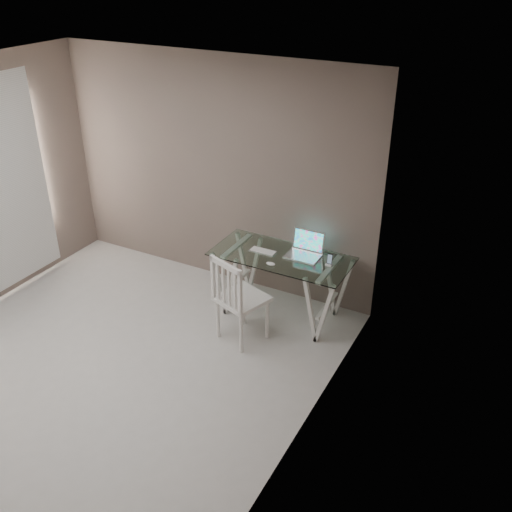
% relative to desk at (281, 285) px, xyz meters
% --- Properties ---
extents(room, '(4.50, 4.52, 2.71)m').
position_rel_desk_xyz_m(room, '(-1.15, -1.79, 1.33)').
color(room, '#B2AFAB').
rests_on(room, ground).
extents(desk, '(1.50, 0.70, 0.75)m').
position_rel_desk_xyz_m(desk, '(0.00, 0.00, 0.00)').
color(desk, silver).
rests_on(desk, ground).
extents(chair, '(0.57, 0.57, 0.99)m').
position_rel_desk_xyz_m(chair, '(-0.19, -0.65, 0.16)').
color(chair, white).
rests_on(chair, ground).
extents(laptop, '(0.36, 0.30, 0.25)m').
position_rel_desk_xyz_m(laptop, '(0.21, 0.15, 0.42)').
color(laptop, silver).
rests_on(laptop, desk).
extents(keyboard, '(0.30, 0.13, 0.01)m').
position_rel_desk_xyz_m(keyboard, '(-0.22, -0.01, 0.37)').
color(keyboard, silver).
rests_on(keyboard, desk).
extents(mouse, '(0.10, 0.06, 0.03)m').
position_rel_desk_xyz_m(mouse, '(-0.01, -0.24, 0.38)').
color(mouse, white).
rests_on(mouse, desk).
extents(phone_dock, '(0.07, 0.07, 0.13)m').
position_rel_desk_xyz_m(phone_dock, '(0.52, 0.05, 0.40)').
color(phone_dock, white).
rests_on(phone_dock, desk).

